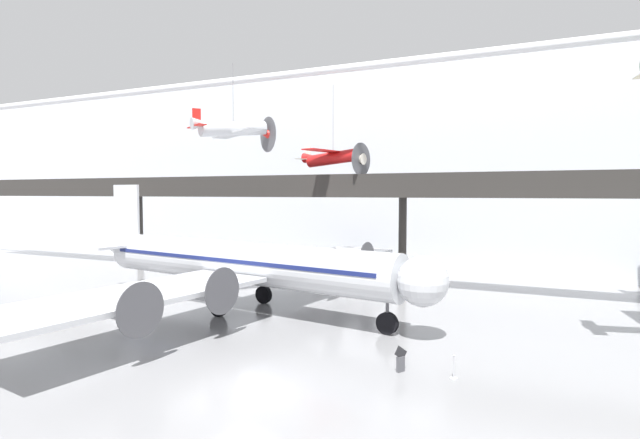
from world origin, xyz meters
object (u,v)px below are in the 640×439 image
object	(u,v)px
suspended_plane_silver_racer	(233,129)
stanchion_barrier	(454,371)
suspended_plane_red_highwing	(333,157)
info_sign_pedestal	(401,362)
airliner_silver_main	(238,263)

from	to	relation	value
suspended_plane_silver_racer	stanchion_barrier	world-z (taller)	suspended_plane_silver_racer
suspended_plane_red_highwing	info_sign_pedestal	size ratio (longest dim) A/B	6.50
info_sign_pedestal	airliner_silver_main	bearing A→B (deg)	-178.33
stanchion_barrier	suspended_plane_red_highwing	bearing A→B (deg)	126.66
suspended_plane_silver_racer	stanchion_barrier	bearing A→B (deg)	-83.40
airliner_silver_main	suspended_plane_red_highwing	size ratio (longest dim) A/B	4.32
suspended_plane_silver_racer	stanchion_barrier	distance (m)	23.53
airliner_silver_main	suspended_plane_red_highwing	world-z (taller)	suspended_plane_red_highwing
airliner_silver_main	suspended_plane_red_highwing	xyz separation A→B (m)	(2.26, 11.59, 8.08)
suspended_plane_red_highwing	info_sign_pedestal	distance (m)	24.62
airliner_silver_main	suspended_plane_silver_racer	xyz separation A→B (m)	(-1.59, 1.88, 9.66)
suspended_plane_red_highwing	suspended_plane_silver_racer	world-z (taller)	suspended_plane_silver_racer
suspended_plane_red_highwing	stanchion_barrier	bearing A→B (deg)	-40.46
airliner_silver_main	stanchion_barrier	xyz separation A→B (m)	(16.17, -7.10, -2.91)
stanchion_barrier	airliner_silver_main	bearing A→B (deg)	156.30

